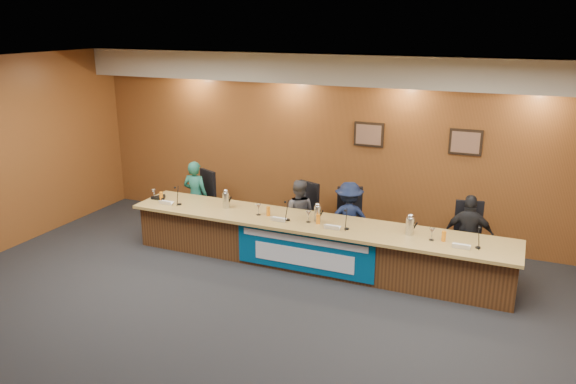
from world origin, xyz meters
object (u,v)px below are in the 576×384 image
panelist_d (469,235)px  panelist_c (349,219)px  panelist_b (298,213)px  office_chair_b (300,218)px  office_chair_a (199,203)px  carafe_left (226,200)px  panelist_a (196,196)px  carafe_right (410,226)px  office_chair_d (468,242)px  banner (304,252)px  office_chair_c (350,225)px  dais_body (313,244)px  speakerphone (160,198)px  carafe_mid (317,214)px

panelist_d → panelist_c: bearing=-5.1°
panelist_b → office_chair_b: (0.00, 0.10, -0.11)m
office_chair_a → office_chair_b: bearing=23.8°
carafe_left → panelist_a: bearing=148.0°
carafe_right → carafe_left: bearing=179.8°
carafe_left → office_chair_d: bearing=10.7°
office_chair_b → office_chair_a: bearing=-160.5°
panelist_d → office_chair_a: 4.80m
panelist_b → office_chair_d: size_ratio=2.46×
office_chair_a → banner: bearing=-0.4°
panelist_b → office_chair_a: 2.03m
panelist_b → carafe_right: 2.12m
panelist_b → panelist_c: (0.89, 0.00, 0.03)m
panelist_b → office_chair_c: bearing=178.2°
dais_body → office_chair_d: 2.37m
banner → panelist_d: bearing=24.7°
speakerphone → office_chair_a: bearing=68.5°
panelist_b → office_chair_b: 0.15m
dais_body → panelist_c: panelist_c is taller
office_chair_c → speakerphone: speakerphone is taller
panelist_d → office_chair_b: panelist_d is taller
office_chair_c → panelist_b: bearing=164.1°
office_chair_c → carafe_right: carafe_right is taller
office_chair_b → banner: bearing=-46.2°
panelist_c → carafe_right: bearing=130.6°
panelist_b → office_chair_d: panelist_b is taller
office_chair_a → office_chair_d: 4.80m
office_chair_a → office_chair_c: size_ratio=1.00×
banner → office_chair_a: size_ratio=4.58×
panelist_d → dais_body: bearing=10.3°
panelist_a → office_chair_a: panelist_a is taller
dais_body → office_chair_a: 2.65m
panelist_a → office_chair_c: (2.92, 0.10, -0.17)m
panelist_a → office_chair_a: size_ratio=2.71×
panelist_a → speakerphone: bearing=62.8°
panelist_b → carafe_mid: size_ratio=4.76×
panelist_c → carafe_left: 2.04m
panelist_c → office_chair_c: panelist_c is taller
panelist_b → carafe_left: 1.24m
carafe_left → carafe_mid: (1.62, -0.03, -0.01)m
office_chair_a → carafe_mid: 2.74m
carafe_right → office_chair_d: bearing=43.6°
panelist_d → office_chair_d: 0.18m
panelist_b → panelist_d: size_ratio=0.94×
panelist_a → office_chair_c: panelist_a is taller
carafe_mid → carafe_right: carafe_right is taller
panelist_b → panelist_d: 2.77m
dais_body → speakerphone: speakerphone is taller
panelist_a → carafe_right: size_ratio=5.10×
carafe_right → office_chair_b: bearing=159.9°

